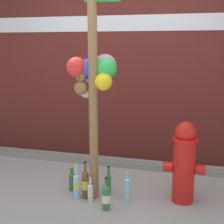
# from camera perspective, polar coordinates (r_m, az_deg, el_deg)

# --- Properties ---
(ground_plane) EXTENTS (14.00, 14.00, 0.00)m
(ground_plane) POSITION_cam_1_polar(r_m,az_deg,el_deg) (3.44, -3.81, -17.03)
(ground_plane) COLOR #9E9B93
(building_wall) EXTENTS (10.00, 0.21, 3.83)m
(building_wall) POSITION_cam_1_polar(r_m,az_deg,el_deg) (4.60, 2.50, 15.11)
(building_wall) COLOR #561E19
(building_wall) RESTS_ON ground_plane
(curb_strip) EXTENTS (8.00, 0.12, 0.08)m
(curb_strip) POSITION_cam_1_polar(r_m,az_deg,el_deg) (4.46, 1.05, -9.35)
(curb_strip) COLOR gray
(curb_strip) RESTS_ON ground_plane
(memorial_post) EXTENTS (0.58, 0.36, 2.51)m
(memorial_post) POSITION_cam_1_polar(r_m,az_deg,el_deg) (3.30, -3.31, 8.67)
(memorial_post) COLOR olive
(memorial_post) RESTS_ON ground_plane
(fire_hydrant) EXTENTS (0.45, 0.27, 0.89)m
(fire_hydrant) POSITION_cam_1_polar(r_m,az_deg,el_deg) (3.47, 13.01, -8.84)
(fire_hydrant) COLOR red
(fire_hydrant) RESTS_ON ground_plane
(bottle_0) EXTENTS (0.06, 0.06, 0.33)m
(bottle_0) POSITION_cam_1_polar(r_m,az_deg,el_deg) (3.67, -0.63, -12.73)
(bottle_0) COLOR #337038
(bottle_0) RESTS_ON ground_plane
(bottle_1) EXTENTS (0.08, 0.08, 0.41)m
(bottle_1) POSITION_cam_1_polar(r_m,az_deg,el_deg) (3.57, -6.46, -13.11)
(bottle_1) COLOR #93CCE0
(bottle_1) RESTS_ON ground_plane
(bottle_2) EXTENTS (0.06, 0.06, 0.28)m
(bottle_2) POSITION_cam_1_polar(r_m,az_deg,el_deg) (3.51, -3.94, -14.36)
(bottle_2) COLOR silver
(bottle_2) RESTS_ON ground_plane
(bottle_3) EXTENTS (0.08, 0.08, 0.43)m
(bottle_3) POSITION_cam_1_polar(r_m,az_deg,el_deg) (3.57, -4.85, -12.93)
(bottle_3) COLOR brown
(bottle_3) RESTS_ON ground_plane
(bottle_4) EXTENTS (0.08, 0.08, 0.35)m
(bottle_4) POSITION_cam_1_polar(r_m,az_deg,el_deg) (3.34, -1.06, -15.20)
(bottle_4) COLOR #337038
(bottle_4) RESTS_ON ground_plane
(bottle_5) EXTENTS (0.07, 0.07, 0.29)m
(bottle_5) POSITION_cam_1_polar(r_m,az_deg,el_deg) (3.77, -7.31, -12.27)
(bottle_5) COLOR #337038
(bottle_5) RESTS_ON ground_plane
(bottle_6) EXTENTS (0.07, 0.07, 0.37)m
(bottle_6) POSITION_cam_1_polar(r_m,az_deg,el_deg) (3.51, 2.76, -13.62)
(bottle_6) COLOR #93CCE0
(bottle_6) RESTS_ON ground_plane
(litter_0) EXTENTS (0.11, 0.10, 0.01)m
(litter_0) POSITION_cam_1_polar(r_m,az_deg,el_deg) (3.63, 8.84, -15.44)
(litter_0) COLOR #8C99B2
(litter_0) RESTS_ON ground_plane
(litter_1) EXTENTS (0.08, 0.08, 0.01)m
(litter_1) POSITION_cam_1_polar(r_m,az_deg,el_deg) (4.09, 0.77, -12.00)
(litter_1) COLOR tan
(litter_1) RESTS_ON ground_plane
(litter_2) EXTENTS (0.05, 0.10, 0.01)m
(litter_2) POSITION_cam_1_polar(r_m,az_deg,el_deg) (4.12, 11.98, -12.11)
(litter_2) COLOR tan
(litter_2) RESTS_ON ground_plane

